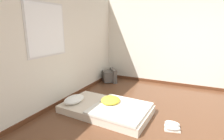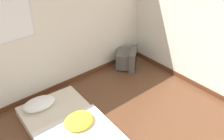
{
  "view_description": "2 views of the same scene",
  "coord_description": "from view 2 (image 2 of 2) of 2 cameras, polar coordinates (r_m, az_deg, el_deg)",
  "views": [
    {
      "loc": [
        -2.73,
        0.26,
        1.74
      ],
      "look_at": [
        1.16,
        2.11,
        0.67
      ],
      "focal_mm": 28.0,
      "sensor_mm": 36.0,
      "label": 1
    },
    {
      "loc": [
        -1.0,
        -0.58,
        2.8
      ],
      "look_at": [
        1.2,
        2.03,
        0.62
      ],
      "focal_mm": 40.0,
      "sensor_mm": 36.0,
      "label": 2
    }
  ],
  "objects": [
    {
      "name": "crt_tv",
      "position": [
        5.21,
        3.58,
        2.57
      ],
      "size": [
        0.61,
        0.6,
        0.41
      ],
      "color": "#56514C",
      "rests_on": "ground_plane"
    },
    {
      "name": "mattress_bed",
      "position": [
        3.79,
        -9.52,
        -13.31
      ],
      "size": [
        1.13,
        1.86,
        0.29
      ],
      "color": "beige",
      "rests_on": "ground_plane"
    },
    {
      "name": "wall_back",
      "position": [
        3.99,
        -22.72,
        7.79
      ],
      "size": [
        7.75,
        0.08,
        2.6
      ],
      "color": "silver",
      "rests_on": "ground_plane"
    }
  ]
}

